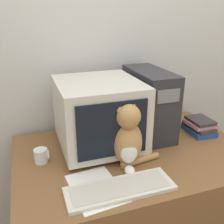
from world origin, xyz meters
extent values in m
cube|color=silver|center=(0.00, 0.92, 1.25)|extent=(7.00, 0.05, 2.50)
cube|color=brown|center=(0.00, 0.43, 0.38)|extent=(1.32, 0.85, 0.75)
cube|color=beige|center=(-0.17, 0.56, 0.76)|extent=(0.31, 0.28, 0.02)
cube|color=beige|center=(-0.17, 0.56, 0.96)|extent=(0.45, 0.47, 0.37)
cube|color=black|center=(-0.17, 0.32, 0.96)|extent=(0.36, 0.01, 0.29)
cube|color=#28282D|center=(0.18, 0.62, 0.96)|extent=(0.19, 0.44, 0.41)
cube|color=slate|center=(0.18, 0.40, 1.07)|extent=(0.13, 0.01, 0.07)
cube|color=silver|center=(-0.20, 0.13, 0.76)|extent=(0.49, 0.17, 0.02)
cube|color=beige|center=(-0.20, 0.13, 0.77)|extent=(0.44, 0.13, 0.00)
ellipsoid|color=#B7844C|center=(-0.08, 0.34, 0.87)|extent=(0.20, 0.22, 0.24)
ellipsoid|color=white|center=(-0.10, 0.27, 0.85)|extent=(0.10, 0.07, 0.13)
sphere|color=#B7844C|center=(-0.09, 0.31, 1.03)|extent=(0.15, 0.15, 0.12)
cone|color=#B7844C|center=(-0.13, 0.32, 1.07)|extent=(0.04, 0.04, 0.03)
cone|color=#B7844C|center=(-0.06, 0.30, 1.07)|extent=(0.04, 0.04, 0.03)
ellipsoid|color=white|center=(-0.11, 0.23, 0.77)|extent=(0.07, 0.09, 0.04)
cylinder|color=#B7844C|center=(-0.02, 0.30, 0.77)|extent=(0.23, 0.07, 0.03)
cube|color=#234793|center=(0.50, 0.51, 0.77)|extent=(0.16, 0.21, 0.03)
cube|color=#383333|center=(0.50, 0.51, 0.79)|extent=(0.12, 0.21, 0.02)
cube|color=pink|center=(0.50, 0.51, 0.82)|extent=(0.16, 0.16, 0.02)
cube|color=#383333|center=(0.50, 0.51, 0.84)|extent=(0.13, 0.17, 0.02)
cylinder|color=black|center=(-0.31, 0.20, 0.75)|extent=(0.15, 0.05, 0.01)
cube|color=white|center=(-0.29, 0.18, 0.75)|extent=(0.24, 0.32, 0.00)
cylinder|color=white|center=(-0.51, 0.49, 0.79)|extent=(0.07, 0.07, 0.08)
torus|color=white|center=(-0.47, 0.49, 0.79)|extent=(0.01, 0.05, 0.05)
camera|label=1|loc=(-0.54, -0.76, 1.51)|focal=42.00mm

